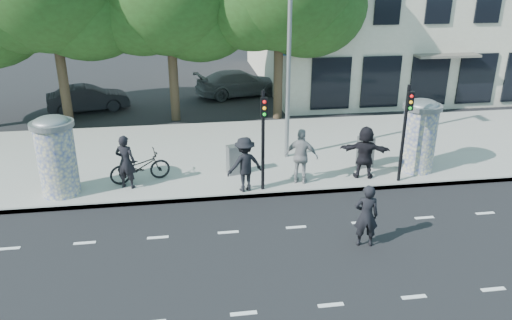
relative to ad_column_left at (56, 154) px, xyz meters
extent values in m
plane|color=black|center=(7.20, -4.50, -1.54)|extent=(120.00, 120.00, 0.00)
cube|color=gray|center=(7.20, 3.00, -1.46)|extent=(40.00, 8.00, 0.15)
cube|color=slate|center=(7.20, -0.95, -1.46)|extent=(40.00, 0.10, 0.16)
cube|color=silver|center=(7.20, -6.70, -1.53)|extent=(32.00, 0.12, 0.01)
cube|color=silver|center=(7.20, -3.10, -1.53)|extent=(32.00, 0.12, 0.01)
cylinder|color=beige|center=(0.00, 0.00, -0.24)|extent=(1.20, 1.20, 2.30)
cylinder|color=slate|center=(0.00, 0.00, 0.99)|extent=(1.36, 1.36, 0.16)
ellipsoid|color=slate|center=(0.00, 0.00, 1.07)|extent=(1.10, 1.10, 0.38)
cylinder|color=beige|center=(12.40, 0.20, -0.24)|extent=(1.20, 1.20, 2.30)
cylinder|color=slate|center=(12.40, 0.20, 0.99)|extent=(1.36, 1.36, 0.16)
ellipsoid|color=slate|center=(12.40, 0.20, 1.07)|extent=(1.10, 1.10, 0.38)
cylinder|color=black|center=(6.60, -0.65, 0.31)|extent=(0.11, 0.11, 3.40)
cube|color=black|center=(6.60, -0.83, 1.51)|extent=(0.22, 0.14, 0.62)
cylinder|color=black|center=(11.40, -0.65, 0.31)|extent=(0.11, 0.11, 3.40)
cube|color=black|center=(11.40, -0.83, 1.51)|extent=(0.22, 0.14, 0.62)
cylinder|color=slate|center=(8.00, 2.20, 2.61)|extent=(0.16, 0.16, 8.00)
cylinder|color=#38281C|center=(-1.30, 8.00, 0.82)|extent=(0.44, 0.44, 4.73)
cylinder|color=#38281C|center=(3.70, 8.20, 0.67)|extent=(0.44, 0.44, 4.41)
cylinder|color=#38281C|center=(8.70, 7.80, 0.76)|extent=(0.44, 0.44, 4.59)
cube|color=black|center=(19.20, 7.95, 0.06)|extent=(18.00, 0.10, 2.60)
cube|color=#59544C|center=(17.20, 7.60, 1.36)|extent=(3.20, 0.90, 0.12)
cube|color=#194C8C|center=(9.70, 7.95, 1.66)|extent=(1.60, 0.06, 0.30)
imported|color=black|center=(2.11, 0.15, -0.46)|extent=(0.79, 0.64, 1.85)
imported|color=black|center=(6.00, -0.65, -0.46)|extent=(1.34, 0.99, 1.86)
imported|color=gray|center=(7.98, -0.32, -0.42)|extent=(1.29, 1.02, 1.93)
imported|color=black|center=(10.28, -0.18, -0.45)|extent=(1.84, 1.10, 1.87)
imported|color=black|center=(8.84, -4.30, -0.64)|extent=(0.72, 0.54, 1.79)
imported|color=black|center=(2.52, 0.60, -0.85)|extent=(1.23, 2.18, 1.08)
cube|color=slate|center=(5.80, 0.80, -0.86)|extent=(0.58, 0.48, 1.06)
cube|color=#5D5F61|center=(10.66, 0.76, -0.81)|extent=(0.56, 0.41, 1.15)
imported|color=black|center=(-0.77, 10.47, -0.87)|extent=(2.35, 4.26, 1.33)
imported|color=#55585D|center=(7.33, 12.49, -0.81)|extent=(3.29, 5.37, 1.45)
camera|label=1|loc=(4.16, -15.64, 5.75)|focal=35.00mm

